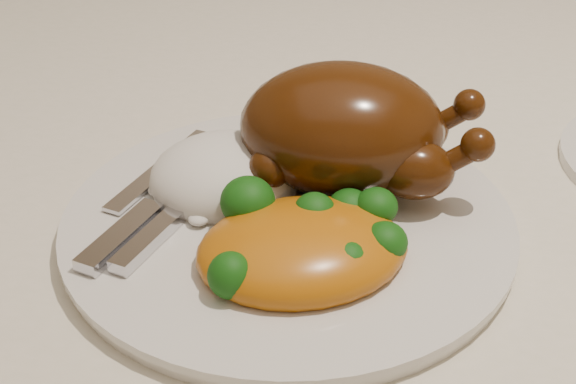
# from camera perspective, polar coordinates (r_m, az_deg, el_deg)

# --- Properties ---
(dining_table) EXTENTS (1.60, 0.90, 0.76)m
(dining_table) POSITION_cam_1_polar(r_m,az_deg,el_deg) (0.68, 4.99, -7.36)
(dining_table) COLOR brown
(dining_table) RESTS_ON floor
(tablecloth) EXTENTS (1.73, 1.03, 0.18)m
(tablecloth) POSITION_cam_1_polar(r_m,az_deg,el_deg) (0.63, 5.30, -2.27)
(tablecloth) COLOR silver
(tablecloth) RESTS_ON dining_table
(dinner_plate) EXTENTS (0.41, 0.41, 0.01)m
(dinner_plate) POSITION_cam_1_polar(r_m,az_deg,el_deg) (0.57, 0.00, -2.27)
(dinner_plate) COLOR silver
(dinner_plate) RESTS_ON tablecloth
(roast_chicken) EXTENTS (0.18, 0.12, 0.09)m
(roast_chicken) POSITION_cam_1_polar(r_m,az_deg,el_deg) (0.58, 4.27, 4.46)
(roast_chicken) COLOR #442007
(roast_chicken) RESTS_ON dinner_plate
(rice_mound) EXTENTS (0.14, 0.13, 0.06)m
(rice_mound) POSITION_cam_1_polar(r_m,az_deg,el_deg) (0.59, -4.49, 1.04)
(rice_mound) COLOR white
(rice_mound) RESTS_ON dinner_plate
(mac_and_cheese) EXTENTS (0.17, 0.15, 0.06)m
(mac_and_cheese) POSITION_cam_1_polar(r_m,az_deg,el_deg) (0.52, 1.57, -3.65)
(mac_and_cheese) COLOR #C36B0C
(mac_and_cheese) RESTS_ON dinner_plate
(cutlery) EXTENTS (0.07, 0.19, 0.01)m
(cutlery) POSITION_cam_1_polar(r_m,az_deg,el_deg) (0.56, -9.81, -1.43)
(cutlery) COLOR silver
(cutlery) RESTS_ON dinner_plate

